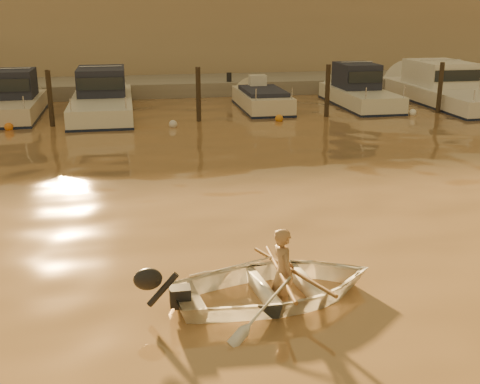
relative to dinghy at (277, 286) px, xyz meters
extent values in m
plane|color=brown|center=(0.74, 0.49, -0.20)|extent=(160.00, 160.00, 0.00)
imported|color=white|center=(0.00, 0.00, 0.00)|extent=(3.40, 2.63, 0.65)
imported|color=#9D764E|center=(0.10, 0.01, 0.20)|extent=(0.40, 0.55, 1.41)
cylinder|color=brown|center=(0.25, 0.03, 0.22)|extent=(0.76, 2.00, 0.13)
cylinder|color=brown|center=(0.05, 0.01, 0.22)|extent=(0.15, 2.10, 0.13)
cylinder|color=#2D2319|center=(-4.76, 14.29, 0.70)|extent=(0.18, 0.18, 2.20)
cylinder|color=#2D2319|center=(0.54, 14.29, 0.70)|extent=(0.18, 0.18, 2.20)
cylinder|color=#2D2319|center=(5.54, 14.29, 0.70)|extent=(0.18, 0.18, 2.20)
cylinder|color=#2D2319|center=(10.24, 14.29, 0.70)|extent=(0.18, 0.18, 2.20)
sphere|color=orange|center=(-6.20, 13.89, -0.10)|extent=(0.30, 0.30, 0.30)
sphere|color=silver|center=(-0.51, 13.33, -0.10)|extent=(0.30, 0.30, 0.30)
sphere|color=orange|center=(3.50, 13.72, -0.10)|extent=(0.30, 0.30, 0.30)
sphere|color=white|center=(8.97, 13.94, -0.10)|extent=(0.30, 0.30, 0.30)
cube|color=gray|center=(0.74, 21.99, -0.05)|extent=(52.00, 4.00, 1.00)
cube|color=#9E8466|center=(0.74, 27.49, 2.20)|extent=(46.00, 7.00, 4.80)
camera|label=1|loc=(-2.04, -7.93, 4.07)|focal=45.00mm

